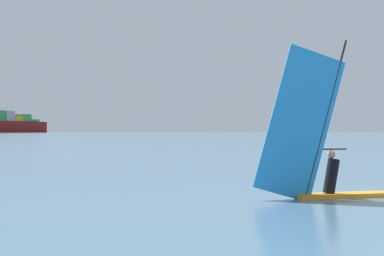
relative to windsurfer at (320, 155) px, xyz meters
name	(u,v)px	position (x,y,z in m)	size (l,w,h in m)	color
windsurfer	(320,155)	(0.00, 0.00, 0.00)	(4.02, 0.80, 4.38)	orange
small_sailboat	(308,135)	(62.43, 111.01, -0.38)	(7.13, 6.55, 8.52)	white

